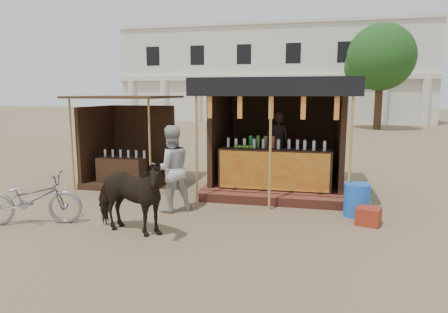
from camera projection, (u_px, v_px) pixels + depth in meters
ground at (204, 230)px, 7.23m from camera, size 120.00×120.00×0.00m
main_stall at (278, 150)px, 10.09m from camera, size 3.60×3.61×2.78m
secondary_stall at (125, 152)px, 10.91m from camera, size 2.40×2.40×2.38m
cow at (128, 196)px, 6.92m from camera, size 1.73×1.06×1.36m
motorbike at (31, 199)px, 7.49m from camera, size 1.96×1.21×0.97m
bystander at (171, 169)px, 8.27m from camera, size 1.11×1.07×1.80m
blue_barrel at (357, 200)px, 8.00m from camera, size 0.59×0.59×0.67m
red_crate at (368, 216)px, 7.49m from camera, size 0.52×0.50×0.33m
cooler at (356, 193)px, 8.96m from camera, size 0.65×0.45×0.46m
background_building at (272, 76)px, 35.87m from camera, size 26.00×7.45×8.18m
tree at (378, 60)px, 26.55m from camera, size 4.50×4.40×7.00m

